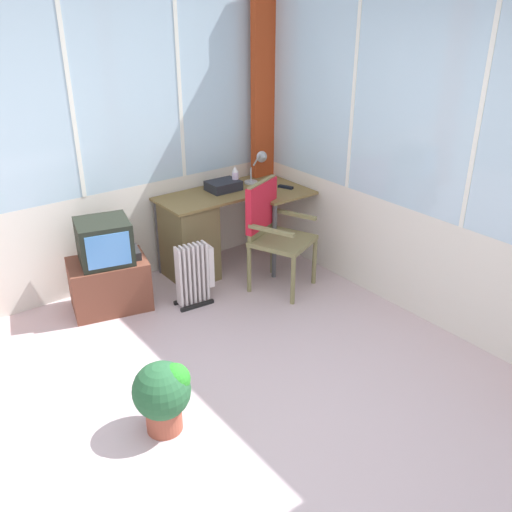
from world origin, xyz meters
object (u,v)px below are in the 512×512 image
tv_remote (286,187)px  space_heater (195,274)px  spray_bottle (235,178)px  wooden_armchair (270,222)px  paper_tray (223,186)px  potted_plant (164,393)px  tv_on_stand (108,270)px  desk_lamp (260,163)px  desk (195,235)px

tv_remote → space_heater: bearing=166.8°
space_heater → spray_bottle: bearing=32.6°
spray_bottle → wooden_armchair: bearing=-95.3°
paper_tray → wooden_armchair: wooden_armchair is taller
wooden_armchair → potted_plant: 2.06m
tv_on_stand → space_heater: tv_on_stand is taller
desk_lamp → spray_bottle: 0.30m
spray_bottle → space_heater: 1.10m
paper_tray → tv_on_stand: size_ratio=0.38×
spray_bottle → paper_tray: bearing=172.4°
desk_lamp → wooden_armchair: size_ratio=0.33×
space_heater → tv_on_stand: bearing=147.6°
desk → potted_plant: size_ratio=2.85×
desk_lamp → tv_remote: size_ratio=2.14×
tv_on_stand → wooden_armchair: bearing=-20.3°
desk → tv_remote: (0.88, -0.26, 0.36)m
wooden_armchair → paper_tray: bearing=96.4°
tv_on_stand → space_heater: 0.73m
desk_lamp → tv_remote: 0.35m
wooden_armchair → tv_on_stand: (-1.35, 0.50, -0.27)m
desk → spray_bottle: bearing=3.9°
wooden_armchair → desk: bearing=127.2°
tv_on_stand → desk_lamp: bearing=3.2°
space_heater → potted_plant: bearing=-128.6°
desk → paper_tray: bearing=7.9°
spray_bottle → paper_tray: size_ratio=0.72×
desk_lamp → spray_bottle: (-0.29, 0.02, -0.10)m
desk → tv_remote: size_ratio=9.05×
tv_remote → paper_tray: 0.60m
spray_bottle → space_heater: (-0.79, -0.50, -0.58)m
spray_bottle → space_heater: bearing=-147.4°
tv_remote → wooden_armchair: 0.56m
desk → paper_tray: (0.37, 0.05, 0.40)m
desk_lamp → tv_on_stand: 1.80m
desk_lamp → desk: bearing=-179.0°
desk → potted_plant: (-1.26, -1.68, -0.14)m
spray_bottle → paper_tray: (-0.13, 0.02, -0.06)m
tv_on_stand → potted_plant: 1.64m
paper_tray → potted_plant: paper_tray is taller
spray_bottle → wooden_armchair: size_ratio=0.22×
desk → wooden_armchair: size_ratio=1.38×
tv_on_stand → spray_bottle: bearing=4.6°
tv_remote → tv_on_stand: 1.84m
wooden_armchair → space_heater: 0.81m
wooden_armchair → potted_plant: (-1.70, -1.10, -0.34)m
potted_plant → spray_bottle: bearing=44.3°
desk → desk_lamp: size_ratio=4.22×
tv_remote → space_heater: (-1.17, -0.21, -0.49)m
desk → desk_lamp: (0.78, 0.01, 0.55)m
tv_remote → wooden_armchair: size_ratio=0.15×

